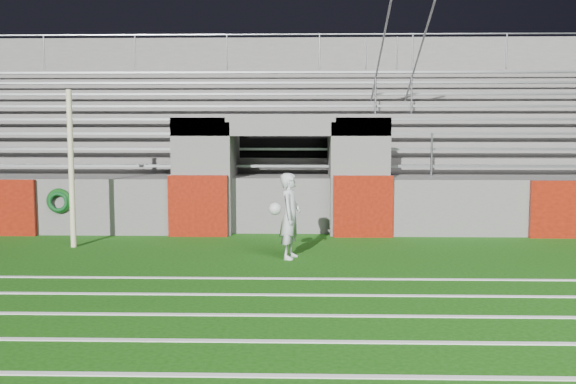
{
  "coord_description": "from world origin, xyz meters",
  "views": [
    {
      "loc": [
        0.53,
        -10.92,
        2.36
      ],
      "look_at": [
        0.2,
        1.8,
        1.1
      ],
      "focal_mm": 40.0,
      "sensor_mm": 36.0,
      "label": 1
    }
  ],
  "objects": [
    {
      "name": "ground",
      "position": [
        0.0,
        0.0,
        0.0
      ],
      "size": [
        90.0,
        90.0,
        0.0
      ],
      "primitive_type": "plane",
      "color": "#14470B",
      "rests_on": "ground"
    },
    {
      "name": "stadium_structure",
      "position": [
        0.0,
        7.97,
        1.49
      ],
      "size": [
        26.0,
        8.48,
        5.42
      ],
      "color": "#585653",
      "rests_on": "ground"
    },
    {
      "name": "field_post",
      "position": [
        -4.09,
        1.63,
        1.56
      ],
      "size": [
        0.11,
        0.11,
        3.12
      ],
      "primitive_type": "cylinder",
      "color": "beige",
      "rests_on": "ground"
    },
    {
      "name": "goalkeeper_with_ball",
      "position": [
        0.26,
        0.61,
        0.79
      ],
      "size": [
        0.63,
        0.64,
        1.56
      ],
      "color": "silver",
      "rests_on": "ground"
    },
    {
      "name": "field_markings",
      "position": [
        0.0,
        -5.0,
        0.01
      ],
      "size": [
        28.0,
        8.09,
        0.01
      ],
      "color": "white",
      "rests_on": "ground"
    },
    {
      "name": "hose_coil",
      "position": [
        -4.87,
        2.93,
        0.77
      ],
      "size": [
        0.56,
        0.15,
        0.56
      ],
      "color": "#0C400F",
      "rests_on": "ground"
    }
  ]
}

